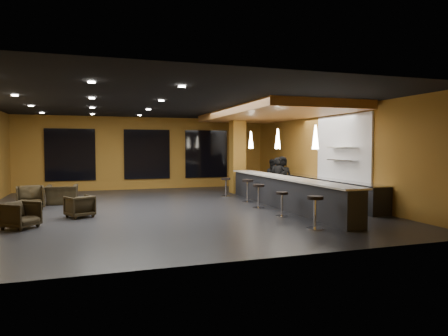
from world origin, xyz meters
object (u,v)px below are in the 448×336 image
object	(u,v)px
staff_a	(278,178)
armchair_b	(80,206)
pendant_1	(278,139)
armchair_d	(62,195)
staff_b	(273,178)
bar_counter	(284,193)
pendant_2	(251,140)
armchair_c	(30,198)
bar_stool_2	(259,193)
bar_stool_4	(226,185)
pendant_0	(315,137)
bar_stool_3	(248,188)
column	(237,154)
prep_counter	(327,191)
bar_stool_1	(282,201)
armchair_a	(21,215)
staff_c	(282,176)
bar_stool_0	(315,208)

from	to	relation	value
staff_a	armchair_b	xyz separation A→B (m)	(-7.44, -2.17, -0.50)
pendant_1	armchair_d	bearing A→B (deg)	159.25
staff_b	bar_counter	bearing A→B (deg)	-103.85
pendant_2	armchair_c	size ratio (longest dim) A/B	0.82
bar_stool_2	bar_stool_4	bearing A→B (deg)	91.22
pendant_0	bar_stool_3	size ratio (longest dim) A/B	0.82
pendant_1	column	bearing A→B (deg)	90.00
armchair_d	bar_stool_4	bearing A→B (deg)	-176.50
prep_counter	pendant_1	size ratio (longest dim) A/B	8.57
bar_counter	armchair_c	xyz separation A→B (m)	(-8.15, 2.24, -0.11)
armchair_b	bar_stool_1	size ratio (longest dim) A/B	0.97
armchair_a	bar_stool_4	world-z (taller)	bar_stool_4
column	staff_a	world-z (taller)	column
bar_stool_2	staff_a	bearing A→B (deg)	51.37
bar_counter	bar_stool_1	distance (m)	1.79
bar_stool_1	pendant_0	bearing A→B (deg)	-26.73
column	pendant_1	size ratio (longest dim) A/B	5.00
armchair_c	pendant_2	bearing A→B (deg)	-4.16
armchair_b	bar_stool_4	bearing A→B (deg)	-176.72
pendant_2	prep_counter	bearing A→B (deg)	-51.34
armchair_a	pendant_2	bearing A→B (deg)	-26.25
staff_a	armchair_c	size ratio (longest dim) A/B	1.92
pendant_0	pendant_1	size ratio (longest dim) A/B	1.00
prep_counter	staff_b	world-z (taller)	staff_b
staff_c	armchair_a	xyz separation A→B (m)	(-9.33, -4.05, -0.50)
armchair_c	bar_stool_3	size ratio (longest dim) A/B	1.01
bar_stool_0	bar_stool_2	distance (m)	3.59
pendant_1	bar_stool_1	world-z (taller)	pendant_1
bar_counter	bar_stool_1	xyz separation A→B (m)	(-0.85, -1.57, -0.03)
staff_b	bar_stool_0	bearing A→B (deg)	-101.33
staff_a	bar_stool_2	distance (m)	2.86
staff_a	armchair_a	bearing A→B (deg)	-136.37
staff_c	bar_stool_0	bearing A→B (deg)	-94.88
pendant_0	armchair_d	xyz separation A→B (m)	(-7.24, 5.24, -2.01)
prep_counter	bar_stool_2	size ratio (longest dim) A/B	7.40
bar_stool_0	bar_stool_1	xyz separation A→B (m)	(0.03, 1.90, -0.07)
armchair_b	armchair_c	size ratio (longest dim) A/B	0.83
armchair_d	bar_stool_0	xyz separation A→B (m)	(6.36, -6.72, 0.20)
bar_counter	pendant_2	size ratio (longest dim) A/B	11.43
staff_c	staff_b	bearing A→B (deg)	-174.07
armchair_c	bar_stool_4	distance (m)	7.29
armchair_d	bar_stool_0	world-z (taller)	bar_stool_0
pendant_0	armchair_c	distance (m)	9.39
staff_c	pendant_0	bearing A→B (deg)	-91.21
pendant_2	bar_stool_3	xyz separation A→B (m)	(-0.70, -1.44, -1.80)
pendant_2	armchair_b	size ratio (longest dim) A/B	0.99
pendant_1	staff_a	world-z (taller)	pendant_1
pendant_1	bar_stool_3	world-z (taller)	pendant_1
bar_stool_4	bar_stool_2	bearing A→B (deg)	-88.78
column	staff_b	size ratio (longest dim) A/B	2.27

